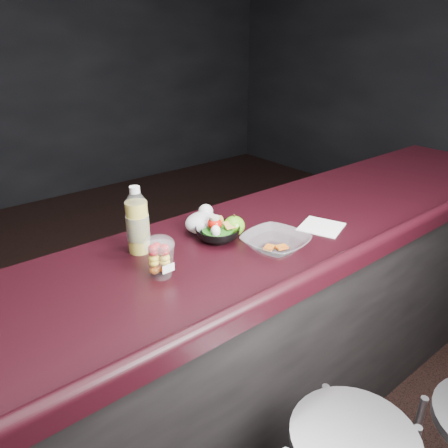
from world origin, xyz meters
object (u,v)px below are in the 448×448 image
at_px(fruit_cup, 160,256).
at_px(snack_bowl, 217,232).
at_px(lemonade_bottle, 138,225).
at_px(takeout_bowl, 276,243).
at_px(green_apple, 234,226).

relative_size(fruit_cup, snack_bowl, 0.75).
bearing_deg(lemonade_bottle, takeout_bowl, -38.26).
height_order(green_apple, takeout_bowl, green_apple).
relative_size(fruit_cup, green_apple, 1.64).
xyz_separation_m(lemonade_bottle, fruit_cup, (-0.03, -0.20, -0.03)).
height_order(fruit_cup, takeout_bowl, fruit_cup).
bearing_deg(takeout_bowl, fruit_cup, 165.42).
xyz_separation_m(lemonade_bottle, takeout_bowl, (0.39, -0.31, -0.08)).
xyz_separation_m(snack_bowl, takeout_bowl, (0.11, -0.20, -0.00)).
height_order(fruit_cup, green_apple, fruit_cup).
height_order(lemonade_bottle, fruit_cup, lemonade_bottle).
bearing_deg(snack_bowl, takeout_bowl, -60.63).
distance_m(snack_bowl, takeout_bowl, 0.23).
relative_size(snack_bowl, takeout_bowl, 0.73).
bearing_deg(snack_bowl, lemonade_bottle, 158.85).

